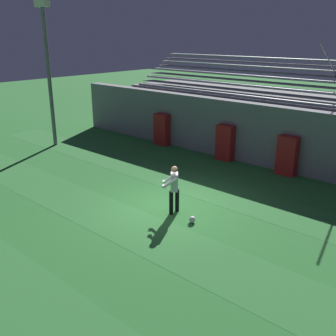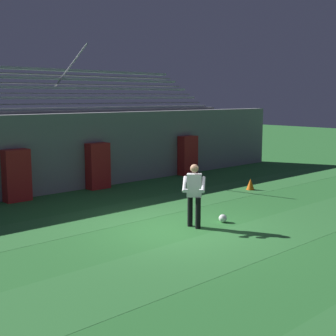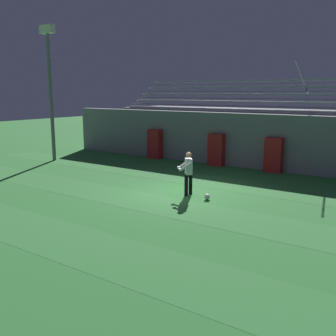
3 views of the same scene
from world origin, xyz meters
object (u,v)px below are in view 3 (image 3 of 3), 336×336
(padding_pillar_gate_right, at_px, (274,155))
(soccer_ball, at_px, (207,197))
(padding_pillar_gate_left, at_px, (216,150))
(floodlight_pole, at_px, (50,76))
(padding_pillar_far_left, at_px, (155,144))
(goalkeeper, at_px, (188,171))

(padding_pillar_gate_right, distance_m, soccer_ball, 6.33)
(padding_pillar_gate_left, distance_m, floodlight_pole, 10.10)
(padding_pillar_gate_left, relative_size, padding_pillar_gate_right, 1.00)
(padding_pillar_far_left, height_order, floodlight_pole, floodlight_pole)
(padding_pillar_gate_right, distance_m, floodlight_pole, 12.86)
(padding_pillar_gate_right, relative_size, goalkeeper, 1.02)
(padding_pillar_gate_left, xyz_separation_m, padding_pillar_far_left, (-4.09, 0.00, 0.00))
(padding_pillar_far_left, bearing_deg, soccer_ball, -41.62)
(soccer_ball, bearing_deg, padding_pillar_gate_left, 115.36)
(padding_pillar_gate_left, distance_m, padding_pillar_gate_right, 3.16)
(padding_pillar_gate_left, height_order, padding_pillar_far_left, same)
(soccer_ball, bearing_deg, floodlight_pole, 168.23)
(padding_pillar_gate_right, distance_m, padding_pillar_far_left, 7.25)
(padding_pillar_gate_left, height_order, goalkeeper, padding_pillar_gate_left)
(goalkeeper, bearing_deg, padding_pillar_gate_left, 108.41)
(padding_pillar_gate_right, bearing_deg, padding_pillar_far_left, 180.00)
(padding_pillar_gate_left, bearing_deg, padding_pillar_far_left, 180.00)
(padding_pillar_far_left, bearing_deg, padding_pillar_gate_left, 0.00)
(padding_pillar_gate_left, xyz_separation_m, padding_pillar_gate_right, (3.16, 0.00, 0.00))
(padding_pillar_gate_left, distance_m, soccer_ball, 6.99)
(padding_pillar_far_left, distance_m, floodlight_pole, 7.04)
(padding_pillar_far_left, height_order, goalkeeper, padding_pillar_far_left)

